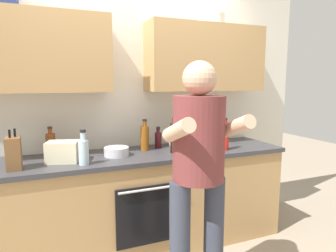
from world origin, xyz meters
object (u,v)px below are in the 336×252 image
bottle_vinegar (51,145)px  bottle_soy (174,137)px  bottle_water (84,151)px  bottle_hotsauce (225,136)px  grocery_bag_bread (192,138)px  person_standing (199,166)px  bottle_syrup (145,137)px  bottle_wine (158,139)px  cup_coffee (173,141)px  knife_block (14,153)px  mixing_bowl (116,151)px  grocery_bag_rice (63,152)px

bottle_vinegar → bottle_soy: (1.03, -0.24, 0.03)m
bottle_water → bottle_hotsauce: bottle_hotsauce is taller
grocery_bag_bread → bottle_hotsauce: bearing=-24.6°
person_standing → bottle_syrup: size_ratio=5.67×
bottle_vinegar → grocery_bag_bread: size_ratio=1.16×
bottle_wine → bottle_water: bearing=-154.8°
bottle_water → bottle_vinegar: bearing=123.8°
bottle_soy → grocery_bag_bread: (0.21, 0.06, -0.03)m
cup_coffee → bottle_hotsauce: bearing=-42.0°
bottle_water → grocery_bag_bread: 1.02m
bottle_syrup → cup_coffee: (0.32, 0.08, -0.08)m
bottle_hotsauce → bottle_wine: bearing=149.5°
cup_coffee → knife_block: knife_block is taller
bottle_hotsauce → grocery_bag_bread: bottle_hotsauce is taller
bottle_wine → mixing_bowl: 0.48m
bottle_water → knife_block: (-0.49, 0.06, 0.01)m
bottle_wine → bottle_hotsauce: 0.64m
cup_coffee → grocery_bag_bread: 0.25m
mixing_bowl → grocery_bag_bread: bearing=-2.4°
bottle_soy → mixing_bowl: (-0.50, 0.09, -0.11)m
cup_coffee → grocery_bag_rice: size_ratio=0.39×
grocery_bag_rice → mixing_bowl: bearing=4.3°
bottle_hotsauce → mixing_bowl: bearing=170.8°
grocery_bag_bread → knife_block: bearing=-176.5°
bottle_wine → bottle_soy: bearing=-77.6°
person_standing → grocery_bag_rice: (-0.80, 0.80, -0.01)m
bottle_water → knife_block: bearing=172.5°
bottle_syrup → bottle_vinegar: (-0.82, 0.05, -0.01)m
person_standing → bottle_soy: bearing=79.2°
mixing_bowl → grocery_bag_rice: 0.44m
bottle_vinegar → mixing_bowl: bearing=-16.7°
bottle_wine → cup_coffee: bearing=7.4°
bottle_wine → bottle_vinegar: bottle_vinegar is taller
bottle_wine → grocery_bag_bread: 0.33m
bottle_hotsauce → grocery_bag_bread: size_ratio=1.33×
grocery_bag_bread → bottle_soy: bearing=-165.0°
person_standing → cup_coffee: (0.25, 1.02, -0.04)m
bottle_hotsauce → knife_block: (-1.78, 0.04, -0.01)m
bottle_hotsauce → cup_coffee: size_ratio=3.23×
bottle_vinegar → bottle_hotsauce: bearing=-11.8°
bottle_soy → mixing_bowl: bottle_soy is taller
grocery_bag_bread → grocery_bag_rice: size_ratio=0.94×
bottle_soy → grocery_bag_bread: bearing=15.0°
person_standing → grocery_bag_rice: 1.13m
bottle_wine → grocery_bag_bread: (0.27, -0.19, 0.03)m
bottle_vinegar → bottle_soy: 1.06m
person_standing → bottle_water: 0.92m
bottle_water → mixing_bowl: size_ratio=1.28×
person_standing → mixing_bowl: 0.91m
bottle_water → grocery_bag_rice: size_ratio=1.13×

